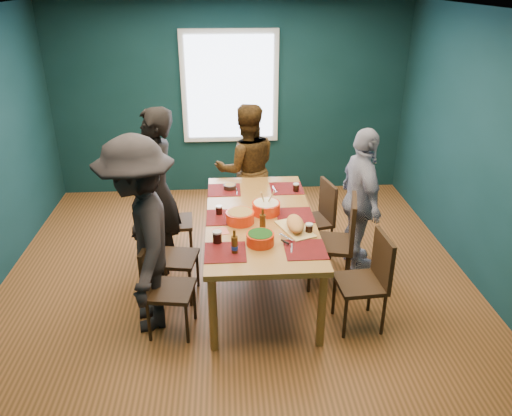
{
  "coord_description": "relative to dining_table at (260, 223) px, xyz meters",
  "views": [
    {
      "loc": [
        -0.09,
        -4.54,
        2.98
      ],
      "look_at": [
        0.2,
        -0.07,
        0.87
      ],
      "focal_mm": 35.0,
      "sensor_mm": 36.0,
      "label": 1
    }
  ],
  "objects": [
    {
      "name": "room",
      "position": [
        -0.24,
        0.39,
        0.64
      ],
      "size": [
        5.01,
        5.01,
        2.71
      ],
      "color": "#9B592D",
      "rests_on": "ground"
    },
    {
      "name": "dining_table",
      "position": [
        0.0,
        0.0,
        0.0
      ],
      "size": [
        1.06,
        2.11,
        0.8
      ],
      "rotation": [
        0.0,
        0.0,
        -0.0
      ],
      "color": "#AA7A33",
      "rests_on": "floor"
    },
    {
      "name": "chair_left_far",
      "position": [
        -1.01,
        0.64,
        -0.19
      ],
      "size": [
        0.44,
        0.44,
        0.91
      ],
      "rotation": [
        0.0,
        0.0,
        0.07
      ],
      "color": "black",
      "rests_on": "floor"
    },
    {
      "name": "chair_left_mid",
      "position": [
        -0.92,
        -0.11,
        -0.21
      ],
      "size": [
        0.46,
        0.46,
        0.88
      ],
      "rotation": [
        0.0,
        0.0,
        -0.16
      ],
      "color": "black",
      "rests_on": "floor"
    },
    {
      "name": "chair_left_near",
      "position": [
        -0.93,
        -0.67,
        -0.21
      ],
      "size": [
        0.45,
        0.45,
        0.88
      ],
      "rotation": [
        0.0,
        0.0,
        -0.14
      ],
      "color": "black",
      "rests_on": "floor"
    },
    {
      "name": "chair_right_far",
      "position": [
        0.72,
        0.61,
        -0.21
      ],
      "size": [
        0.48,
        0.48,
        0.88
      ],
      "rotation": [
        0.0,
        0.0,
        0.23
      ],
      "color": "black",
      "rests_on": "floor"
    },
    {
      "name": "chair_right_mid",
      "position": [
        0.82,
        -0.04,
        -0.15
      ],
      "size": [
        0.54,
        0.54,
        0.99
      ],
      "rotation": [
        0.0,
        0.0,
        -0.23
      ],
      "color": "black",
      "rests_on": "floor"
    },
    {
      "name": "chair_right_near",
      "position": [
        0.95,
        -0.7,
        -0.19
      ],
      "size": [
        0.44,
        0.44,
        0.92
      ],
      "rotation": [
        0.0,
        0.0,
        0.08
      ],
      "color": "black",
      "rests_on": "floor"
    },
    {
      "name": "person_far_left",
      "position": [
        -1.04,
        0.43,
        0.18
      ],
      "size": [
        0.44,
        0.66,
        1.81
      ],
      "primitive_type": "imported",
      "rotation": [
        0.0,
        0.0,
        4.7
      ],
      "color": "black",
      "rests_on": "floor"
    },
    {
      "name": "person_back",
      "position": [
        -0.07,
        1.31,
        0.08
      ],
      "size": [
        0.85,
        0.7,
        1.62
      ],
      "primitive_type": "imported",
      "rotation": [
        0.0,
        0.0,
        3.26
      ],
      "color": "black",
      "rests_on": "floor"
    },
    {
      "name": "person_right",
      "position": [
        1.1,
        0.34,
        0.06
      ],
      "size": [
        0.48,
        0.96,
        1.58
      ],
      "primitive_type": "imported",
      "rotation": [
        0.0,
        0.0,
        1.67
      ],
      "color": "white",
      "rests_on": "floor"
    },
    {
      "name": "person_near_left",
      "position": [
        -1.08,
        -0.54,
        0.18
      ],
      "size": [
        0.87,
        1.27,
        1.81
      ],
      "primitive_type": "imported",
      "rotation": [
        0.0,
        0.0,
        4.89
      ],
      "color": "black",
      "rests_on": "floor"
    },
    {
      "name": "bowl_salad",
      "position": [
        -0.2,
        -0.11,
        0.14
      ],
      "size": [
        0.27,
        0.27,
        0.11
      ],
      "color": "red",
      "rests_on": "dining_table"
    },
    {
      "name": "bowl_dumpling",
      "position": [
        0.07,
        0.07,
        0.14
      ],
      "size": [
        0.28,
        0.28,
        0.26
      ],
      "color": "red",
      "rests_on": "dining_table"
    },
    {
      "name": "bowl_herbs",
      "position": [
        -0.04,
        -0.56,
        0.13
      ],
      "size": [
        0.25,
        0.25,
        0.11
      ],
      "color": "red",
      "rests_on": "dining_table"
    },
    {
      "name": "cutting_board",
      "position": [
        0.31,
        -0.31,
        0.13
      ],
      "size": [
        0.36,
        0.56,
        0.12
      ],
      "rotation": [
        0.0,
        0.0,
        0.36
      ],
      "color": "#DBB976",
      "rests_on": "dining_table"
    },
    {
      "name": "small_bowl",
      "position": [
        -0.28,
        0.71,
        0.11
      ],
      "size": [
        0.14,
        0.14,
        0.06
      ],
      "color": "black",
      "rests_on": "dining_table"
    },
    {
      "name": "beer_bottle_a",
      "position": [
        -0.27,
        -0.7,
        0.15
      ],
      "size": [
        0.06,
        0.06,
        0.22
      ],
      "color": "#472A0C",
      "rests_on": "dining_table"
    },
    {
      "name": "beer_bottle_b",
      "position": [
        0.01,
        -0.3,
        0.16
      ],
      "size": [
        0.06,
        0.06,
        0.22
      ],
      "color": "#472A0C",
      "rests_on": "dining_table"
    },
    {
      "name": "cola_glass_a",
      "position": [
        -0.42,
        -0.51,
        0.14
      ],
      "size": [
        0.08,
        0.08,
        0.12
      ],
      "color": "black",
      "rests_on": "dining_table"
    },
    {
      "name": "cola_glass_b",
      "position": [
        0.43,
        -0.38,
        0.13
      ],
      "size": [
        0.07,
        0.07,
        0.1
      ],
      "color": "black",
      "rests_on": "dining_table"
    },
    {
      "name": "cola_glass_c",
      "position": [
        0.44,
        0.6,
        0.13
      ],
      "size": [
        0.07,
        0.07,
        0.09
      ],
      "color": "black",
      "rests_on": "dining_table"
    },
    {
      "name": "cola_glass_d",
      "position": [
        -0.4,
        0.07,
        0.13
      ],
      "size": [
        0.07,
        0.07,
        0.09
      ],
      "color": "black",
      "rests_on": "dining_table"
    },
    {
      "name": "napkin_a",
      "position": [
        0.32,
        0.08,
        0.08
      ],
      "size": [
        0.16,
        0.16,
        0.0
      ],
      "primitive_type": "cube",
      "rotation": [
        0.0,
        0.0,
        0.28
      ],
      "color": "#E16B5F",
      "rests_on": "dining_table"
    },
    {
      "name": "napkin_b",
      "position": [
        -0.39,
        -0.3,
        0.08
      ],
      "size": [
        0.17,
        0.17,
        0.0
      ],
      "primitive_type": "cube",
      "rotation": [
        0.0,
        0.0,
        0.27
      ],
      "color": "#E16B5F",
      "rests_on": "dining_table"
    },
    {
      "name": "napkin_c",
      "position": [
        0.36,
        -0.72,
        0.08
      ],
      "size": [
        0.22,
        0.22,
        0.0
      ],
      "primitive_type": "cube",
      "rotation": [
        0.0,
        0.0,
        0.67
      ],
      "color": "#E16B5F",
      "rests_on": "dining_table"
    }
  ]
}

